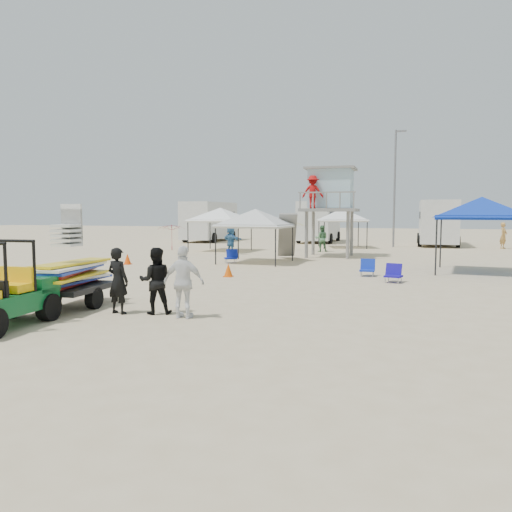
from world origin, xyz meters
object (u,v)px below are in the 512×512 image
(canopy_blue, at_px, (482,201))
(man_left, at_px, (118,281))
(surf_trailer, at_px, (72,271))
(lifeguard_tower, at_px, (329,192))

(canopy_blue, bearing_deg, man_left, -129.12)
(surf_trailer, bearing_deg, canopy_blue, 45.76)
(man_left, relative_size, canopy_blue, 0.44)
(man_left, xyz_separation_m, canopy_blue, (9.16, 11.26, 2.07))
(lifeguard_tower, bearing_deg, surf_trailer, -102.87)
(surf_trailer, relative_size, man_left, 1.68)
(man_left, relative_size, lifeguard_tower, 0.33)
(lifeguard_tower, xyz_separation_m, canopy_blue, (6.90, -5.57, -0.64))
(man_left, distance_m, lifeguard_tower, 17.20)
(man_left, bearing_deg, lifeguard_tower, -87.44)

